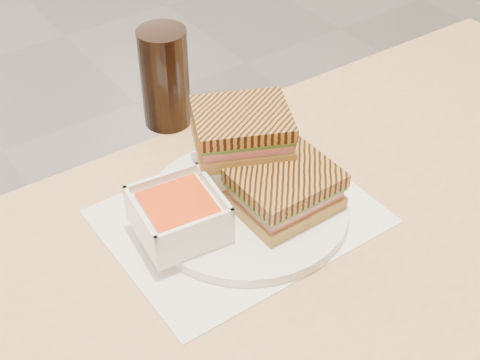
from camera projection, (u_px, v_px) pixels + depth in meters
main_table at (357, 285)px, 1.01m from camera, size 1.21×0.72×0.75m
tray_liner at (240, 217)px, 0.96m from camera, size 0.36×0.28×0.00m
plate at (247, 207)px, 0.96m from camera, size 0.29×0.29×0.02m
soup_bowl at (179, 216)px, 0.89m from camera, size 0.12×0.12×0.06m
panini_lower at (285, 189)px, 0.93m from camera, size 0.13×0.11×0.06m
panini_upper at (242, 130)px, 0.95m from camera, size 0.17×0.16×0.06m
cola_glass at (165, 78)px, 1.08m from camera, size 0.08×0.08×0.17m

